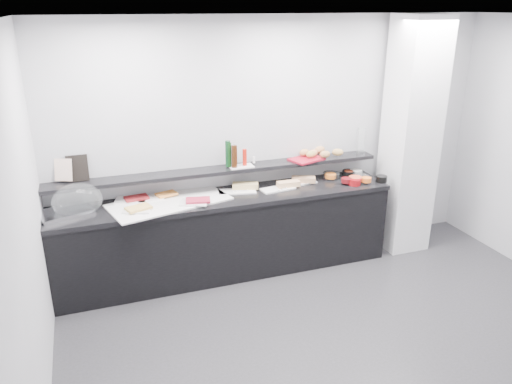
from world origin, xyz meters
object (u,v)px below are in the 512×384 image
object	(u,v)px
condiment_tray	(241,166)
carafe	(361,141)
framed_print	(78,168)
sandwich_plate_mid	(278,189)
cloche_base	(64,212)
bread_tray	(306,159)

from	to	relation	value
condiment_tray	carafe	xyz separation A→B (m)	(1.48, 0.03, 0.14)
framed_print	condiment_tray	size ratio (longest dim) A/B	1.00
framed_print	carafe	world-z (taller)	carafe
sandwich_plate_mid	carafe	world-z (taller)	carafe
cloche_base	bread_tray	world-z (taller)	bread_tray
cloche_base	bread_tray	xyz separation A→B (m)	(2.59, 0.11, 0.24)
sandwich_plate_mid	condiment_tray	world-z (taller)	condiment_tray
sandwich_plate_mid	framed_print	bearing A→B (deg)	164.42
framed_print	cloche_base	bearing A→B (deg)	-126.75
cloche_base	condiment_tray	size ratio (longest dim) A/B	1.88
sandwich_plate_mid	condiment_tray	bearing A→B (deg)	148.89
bread_tray	sandwich_plate_mid	bearing A→B (deg)	-178.42
condiment_tray	framed_print	bearing A→B (deg)	176.65
cloche_base	carafe	size ratio (longest dim) A/B	1.62
bread_tray	cloche_base	bearing A→B (deg)	163.47
framed_print	carafe	size ratio (longest dim) A/B	0.87
carafe	condiment_tray	bearing A→B (deg)	-178.70
framed_print	bread_tray	distance (m)	2.43
cloche_base	condiment_tray	bearing A→B (deg)	-16.88
bread_tray	carafe	xyz separation A→B (m)	(0.71, 0.04, 0.14)
condiment_tray	bread_tray	xyz separation A→B (m)	(0.77, -0.00, 0.00)
cloche_base	condiment_tray	world-z (taller)	condiment_tray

